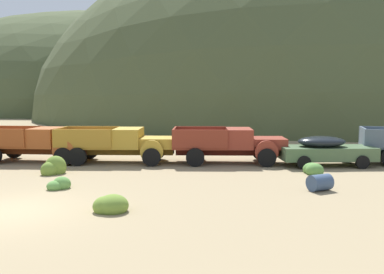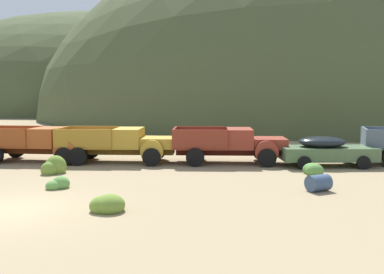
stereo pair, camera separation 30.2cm
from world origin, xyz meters
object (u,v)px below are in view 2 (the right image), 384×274
(car_weathered_green, at_px, (330,151))
(oil_drum_spare, at_px, (318,183))
(truck_rust_red, at_px, (237,144))
(truck_mustard, at_px, (126,144))
(truck_oxide_orange, at_px, (45,143))

(car_weathered_green, xyz_separation_m, oil_drum_spare, (-2.25, -5.31, -0.50))
(truck_rust_red, distance_m, oil_drum_spare, 6.74)
(truck_mustard, distance_m, truck_rust_red, 6.04)
(truck_mustard, bearing_deg, truck_rust_red, 0.41)
(truck_mustard, relative_size, oil_drum_spare, 6.13)
(car_weathered_green, relative_size, oil_drum_spare, 4.86)
(truck_oxide_orange, height_order, truck_mustard, same)
(oil_drum_spare, bearing_deg, truck_rust_red, 112.22)
(truck_mustard, bearing_deg, car_weathered_green, -3.50)
(truck_oxide_orange, xyz_separation_m, oil_drum_spare, (13.16, -6.65, -0.70))
(truck_rust_red, relative_size, car_weathered_green, 1.19)
(truck_oxide_orange, distance_m, car_weathered_green, 15.46)
(truck_mustard, xyz_separation_m, car_weathered_green, (10.81, -1.08, -0.20))
(truck_rust_red, bearing_deg, truck_oxide_orange, 179.49)
(car_weathered_green, bearing_deg, truck_mustard, 172.48)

